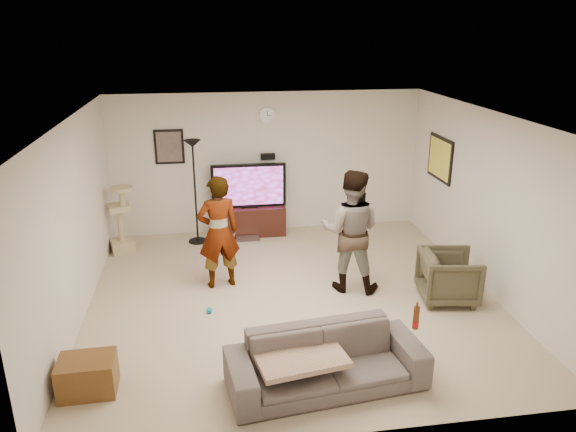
{
  "coord_description": "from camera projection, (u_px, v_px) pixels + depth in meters",
  "views": [
    {
      "loc": [
        -1.09,
        -6.73,
        3.59
      ],
      "look_at": [
        -0.02,
        0.2,
        1.13
      ],
      "focal_mm": 34.14,
      "sensor_mm": 36.0,
      "label": 1
    }
  ],
  "objects": [
    {
      "name": "floor",
      "position": [
        292.0,
        298.0,
        7.63
      ],
      "size": [
        5.5,
        5.5,
        0.02
      ],
      "primitive_type": "cube",
      "color": "tan",
      "rests_on": "ground"
    },
    {
      "name": "ceiling",
      "position": [
        292.0,
        116.0,
        6.79
      ],
      "size": [
        5.5,
        5.5,
        0.02
      ],
      "primitive_type": "cube",
      "color": "white",
      "rests_on": "wall_back"
    },
    {
      "name": "wall_back",
      "position": [
        268.0,
        163.0,
        9.77
      ],
      "size": [
        5.5,
        0.04,
        2.5
      ],
      "primitive_type": "cube",
      "color": "silver",
      "rests_on": "floor"
    },
    {
      "name": "wall_front",
      "position": [
        343.0,
        316.0,
        4.64
      ],
      "size": [
        5.5,
        0.04,
        2.5
      ],
      "primitive_type": "cube",
      "color": "silver",
      "rests_on": "floor"
    },
    {
      "name": "wall_left",
      "position": [
        74.0,
        223.0,
        6.81
      ],
      "size": [
        0.04,
        5.5,
        2.5
      ],
      "primitive_type": "cube",
      "color": "silver",
      "rests_on": "floor"
    },
    {
      "name": "wall_right",
      "position": [
        487.0,
        202.0,
        7.6
      ],
      "size": [
        0.04,
        5.5,
        2.5
      ],
      "primitive_type": "cube",
      "color": "silver",
      "rests_on": "floor"
    },
    {
      "name": "wall_clock",
      "position": [
        267.0,
        115.0,
        9.46
      ],
      "size": [
        0.26,
        0.04,
        0.26
      ],
      "primitive_type": "cylinder",
      "rotation": [
        1.57,
        0.0,
        0.0
      ],
      "color": "white",
      "rests_on": "wall_back"
    },
    {
      "name": "wall_speaker",
      "position": [
        268.0,
        156.0,
        9.67
      ],
      "size": [
        0.25,
        0.1,
        0.1
      ],
      "primitive_type": "cube",
      "color": "black",
      "rests_on": "wall_back"
    },
    {
      "name": "picture_back",
      "position": [
        169.0,
        147.0,
        9.39
      ],
      "size": [
        0.42,
        0.03,
        0.52
      ],
      "primitive_type": "cube",
      "color": "brown",
      "rests_on": "wall_back"
    },
    {
      "name": "picture_right",
      "position": [
        440.0,
        158.0,
        9.01
      ],
      "size": [
        0.03,
        0.78,
        0.62
      ],
      "primitive_type": "cube",
      "color": "#F9E743",
      "rests_on": "wall_right"
    },
    {
      "name": "tv_stand",
      "position": [
        250.0,
        220.0,
        9.82
      ],
      "size": [
        1.26,
        0.45,
        0.53
      ],
      "primitive_type": "cube",
      "color": "black",
      "rests_on": "floor"
    },
    {
      "name": "console_box",
      "position": [
        248.0,
        240.0,
        9.52
      ],
      "size": [
        0.4,
        0.3,
        0.07
      ],
      "primitive_type": "cube",
      "color": "silver",
      "rests_on": "floor"
    },
    {
      "name": "tv",
      "position": [
        249.0,
        186.0,
        9.6
      ],
      "size": [
        1.31,
        0.08,
        0.78
      ],
      "primitive_type": "cube",
      "color": "black",
      "rests_on": "tv_stand"
    },
    {
      "name": "tv_screen",
      "position": [
        249.0,
        186.0,
        9.56
      ],
      "size": [
        1.2,
        0.01,
        0.68
      ],
      "primitive_type": "cube",
      "color": "#A944D1",
      "rests_on": "tv"
    },
    {
      "name": "floor_lamp",
      "position": [
        195.0,
        193.0,
        9.26
      ],
      "size": [
        0.32,
        0.32,
        1.79
      ],
      "primitive_type": "cylinder",
      "color": "black",
      "rests_on": "floor"
    },
    {
      "name": "cat_tree",
      "position": [
        120.0,
        219.0,
        8.96
      ],
      "size": [
        0.45,
        0.45,
        1.14
      ],
      "primitive_type": "cube",
      "rotation": [
        0.0,
        0.0,
        0.29
      ],
      "color": "tan",
      "rests_on": "floor"
    },
    {
      "name": "person_left",
      "position": [
        219.0,
        232.0,
        7.7
      ],
      "size": [
        0.67,
        0.51,
        1.64
      ],
      "primitive_type": "imported",
      "rotation": [
        0.0,
        0.0,
        3.35
      ],
      "color": "#989898",
      "rests_on": "floor"
    },
    {
      "name": "person_right",
      "position": [
        351.0,
        231.0,
        7.6
      ],
      "size": [
        1.02,
        0.91,
        1.75
      ],
      "primitive_type": "imported",
      "rotation": [
        0.0,
        0.0,
        2.79
      ],
      "color": "#2A6488",
      "rests_on": "floor"
    },
    {
      "name": "sofa",
      "position": [
        326.0,
        361.0,
        5.66
      ],
      "size": [
        2.12,
        1.03,
        0.6
      ],
      "primitive_type": "imported",
      "rotation": [
        0.0,
        0.0,
        0.12
      ],
      "color": "#564C49",
      "rests_on": "floor"
    },
    {
      "name": "throw_blanket",
      "position": [
        299.0,
        355.0,
        5.59
      ],
      "size": [
        1.01,
        0.85,
        0.06
      ],
      "primitive_type": "cube",
      "rotation": [
        0.0,
        0.0,
        0.17
      ],
      "color": "tan",
      "rests_on": "sofa"
    },
    {
      "name": "beer_bottle",
      "position": [
        416.0,
        318.0,
        5.66
      ],
      "size": [
        0.06,
        0.06,
        0.25
      ],
      "primitive_type": "cylinder",
      "color": "#5E2B13",
      "rests_on": "sofa"
    },
    {
      "name": "armchair",
      "position": [
        449.0,
        277.0,
        7.44
      ],
      "size": [
        0.87,
        0.85,
        0.69
      ],
      "primitive_type": "imported",
      "rotation": [
        0.0,
        0.0,
        1.41
      ],
      "color": "#413D2A",
      "rests_on": "floor"
    },
    {
      "name": "side_table",
      "position": [
        88.0,
        375.0,
        5.61
      ],
      "size": [
        0.58,
        0.44,
        0.38
      ],
      "primitive_type": "cube",
      "rotation": [
        0.0,
        0.0,
        0.03
      ],
      "color": "#573717",
      "rests_on": "floor"
    },
    {
      "name": "toy_ball",
      "position": [
        209.0,
        310.0,
        7.18
      ],
      "size": [
        0.08,
        0.08,
        0.08
      ],
      "primitive_type": "sphere",
      "color": "#1089A7",
      "rests_on": "floor"
    }
  ]
}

